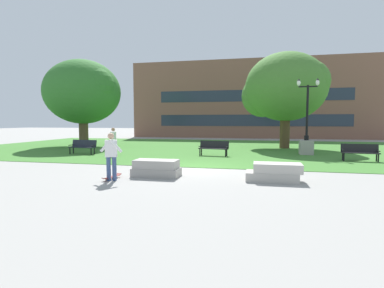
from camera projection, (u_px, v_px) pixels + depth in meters
ground_plane at (196, 168)px, 13.59m from camera, size 140.00×140.00×0.00m
grass_lawn at (222, 148)px, 23.32m from camera, size 40.00×20.00×0.02m
concrete_block_center at (156, 168)px, 11.51m from camera, size 1.80×0.90×0.64m
concrete_block_left at (274, 172)px, 10.61m from camera, size 1.92×0.90×0.64m
person_skateboarder at (111, 154)px, 10.61m from camera, size 0.93×0.43×1.71m
skateboard at (112, 177)px, 10.97m from camera, size 0.29×1.03×0.14m
park_bench_near_left at (360, 151)px, 15.74m from camera, size 1.84×0.67×0.90m
park_bench_near_right at (214, 147)px, 18.22m from camera, size 1.85×0.74×0.90m
park_bench_far_left at (83, 146)px, 19.11m from camera, size 1.84×0.70×0.90m
lamp_post_right at (306, 139)px, 18.80m from camera, size 1.32×0.80×4.74m
tree_near_right at (82, 93)px, 24.78m from camera, size 6.49×6.18×7.13m
tree_far_left at (285, 88)px, 23.00m from camera, size 6.47×6.16×7.34m
person_bystander_near_lawn at (113, 140)px, 18.06m from camera, size 0.30×0.63×1.71m
building_facade_distant at (252, 99)px, 36.66m from camera, size 30.54×1.03×9.67m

